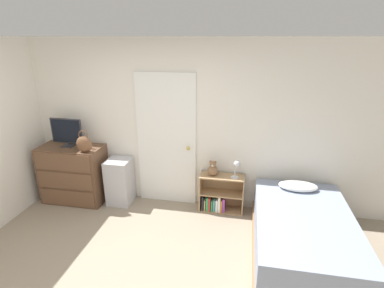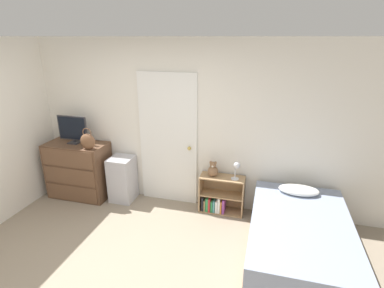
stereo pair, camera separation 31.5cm
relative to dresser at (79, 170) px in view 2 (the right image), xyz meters
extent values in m
plane|color=gray|center=(1.38, -1.72, -0.46)|extent=(16.00, 16.00, 0.00)
cube|color=white|center=(1.38, 0.31, 0.81)|extent=(10.00, 0.06, 2.55)
cube|color=white|center=(1.49, 0.25, 0.57)|extent=(0.92, 0.04, 2.07)
sphere|color=gold|center=(1.84, 0.21, 0.49)|extent=(0.06, 0.06, 0.06)
cube|color=brown|center=(0.00, 0.00, 0.00)|extent=(0.99, 0.50, 0.92)
cube|color=brown|center=(0.00, -0.25, -0.30)|extent=(0.91, 0.01, 0.27)
cube|color=brown|center=(0.00, -0.25, 0.00)|extent=(0.91, 0.01, 0.27)
cube|color=brown|center=(0.00, -0.25, 0.30)|extent=(0.91, 0.01, 0.27)
cube|color=#2D2D33|center=(-0.04, 0.03, 0.47)|extent=(0.18, 0.16, 0.01)
cylinder|color=#2D2D33|center=(-0.04, 0.03, 0.50)|extent=(0.04, 0.04, 0.04)
cube|color=#2D2D33|center=(-0.04, 0.03, 0.71)|extent=(0.51, 0.02, 0.39)
cube|color=black|center=(-0.04, 0.02, 0.71)|extent=(0.47, 0.01, 0.36)
ellipsoid|color=brown|center=(0.35, -0.16, 0.59)|extent=(0.25, 0.12, 0.25)
torus|color=brown|center=(0.35, -0.16, 0.72)|extent=(0.15, 0.01, 0.15)
cube|color=silver|center=(0.76, 0.06, -0.09)|extent=(0.37, 0.39, 0.74)
cube|color=tan|center=(2.05, 0.12, -0.17)|extent=(0.02, 0.27, 0.58)
cube|color=tan|center=(2.70, 0.12, -0.17)|extent=(0.02, 0.27, 0.58)
cube|color=tan|center=(2.38, 0.12, -0.45)|extent=(0.63, 0.27, 0.02)
cube|color=tan|center=(2.38, 0.12, -0.17)|extent=(0.63, 0.27, 0.02)
cube|color=tan|center=(2.38, 0.12, 0.11)|extent=(0.63, 0.27, 0.02)
cube|color=tan|center=(2.38, 0.25, -0.17)|extent=(0.67, 0.01, 0.58)
cube|color=black|center=(2.10, 0.07, -0.33)|extent=(0.03, 0.15, 0.22)
cube|color=tan|center=(2.13, 0.11, -0.35)|extent=(0.02, 0.22, 0.18)
cube|color=#338C4C|center=(2.17, 0.11, -0.34)|extent=(0.04, 0.22, 0.22)
cube|color=red|center=(2.21, 0.08, -0.34)|extent=(0.03, 0.15, 0.21)
cube|color=#338C4C|center=(2.24, 0.07, -0.36)|extent=(0.03, 0.15, 0.18)
cube|color=teal|center=(2.28, 0.10, -0.35)|extent=(0.03, 0.21, 0.19)
cube|color=white|center=(2.32, 0.10, -0.35)|extent=(0.03, 0.20, 0.19)
cube|color=white|center=(2.36, 0.10, -0.32)|extent=(0.03, 0.21, 0.25)
cube|color=orange|center=(2.39, 0.11, -0.35)|extent=(0.02, 0.22, 0.20)
cube|color=#8C3F8C|center=(2.42, 0.10, -0.33)|extent=(0.04, 0.20, 0.23)
sphere|color=#8C6647|center=(2.23, 0.12, 0.20)|extent=(0.15, 0.15, 0.15)
sphere|color=#8C6647|center=(2.23, 0.12, 0.30)|extent=(0.10, 0.10, 0.10)
sphere|color=silver|center=(2.23, 0.08, 0.29)|extent=(0.03, 0.03, 0.03)
sphere|color=#8C6647|center=(2.20, 0.12, 0.34)|extent=(0.04, 0.04, 0.04)
sphere|color=#8C6647|center=(2.27, 0.12, 0.34)|extent=(0.04, 0.04, 0.04)
cylinder|color=silver|center=(2.57, 0.10, 0.13)|extent=(0.11, 0.11, 0.01)
cylinder|color=silver|center=(2.57, 0.10, 0.23)|extent=(0.01, 0.01, 0.19)
sphere|color=silver|center=(2.59, 0.08, 0.36)|extent=(0.10, 0.10, 0.10)
cube|color=#996B47|center=(3.45, -0.70, -0.40)|extent=(1.17, 1.91, 0.12)
cube|color=#8C99B2|center=(3.45, -0.70, -0.13)|extent=(1.14, 1.85, 0.42)
ellipsoid|color=white|center=(3.45, -0.01, 0.12)|extent=(0.53, 0.28, 0.12)
camera|label=1|loc=(2.69, -3.94, 2.08)|focal=28.00mm
camera|label=2|loc=(2.99, -3.87, 2.08)|focal=28.00mm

